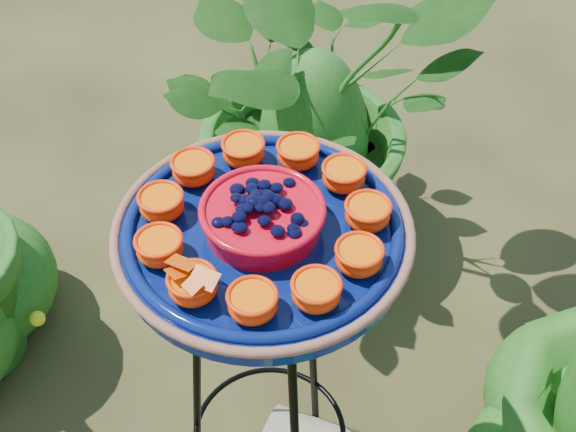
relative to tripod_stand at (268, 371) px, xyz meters
The scene contains 3 objects.
tripod_stand is the anchor object (origin of this frame).
feeder_dish 0.36m from the tripod_stand, 85.82° to the right, with size 0.43×0.43×0.10m.
shrub_back_left 0.82m from the tripod_stand, 123.45° to the left, with size 0.80×0.69×0.89m, color #1E5015.
Camera 1 is at (0.57, -0.60, 1.68)m, focal length 50.00 mm.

